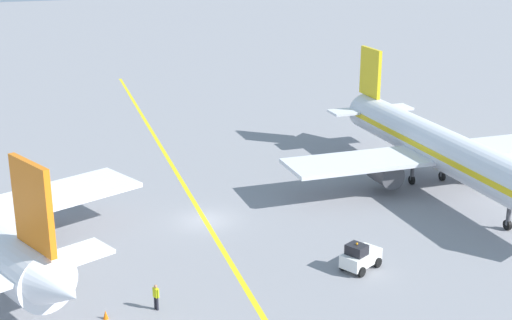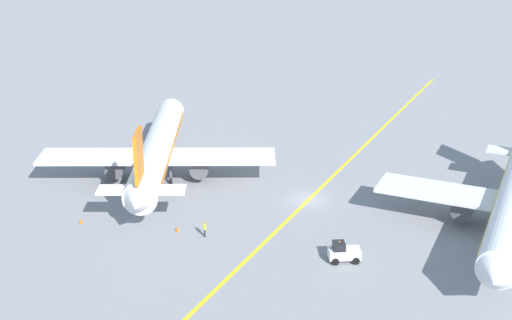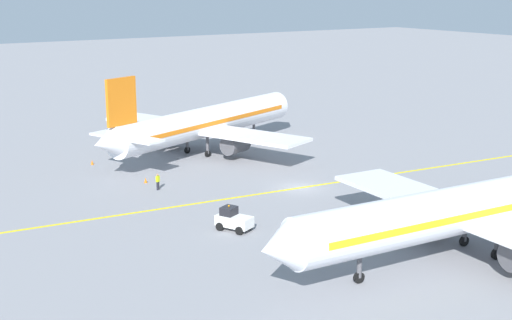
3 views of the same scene
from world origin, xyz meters
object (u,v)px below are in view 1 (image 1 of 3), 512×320
Objects in this scene: baggage_tug_white at (360,257)px; traffic_cone_far_edge at (106,315)px; traffic_cone_near_nose at (410,150)px; airplane_adjacent_stand at (439,148)px; ground_crew_worker at (156,296)px.

baggage_tug_white is 6.10× the size of traffic_cone_far_edge.
baggage_tug_white is 17.42m from traffic_cone_far_edge.
baggage_tug_white reaches higher than traffic_cone_near_nose.
airplane_adjacent_stand is 21.13× the size of ground_crew_worker.
ground_crew_worker is 3.05× the size of traffic_cone_far_edge.
airplane_adjacent_stand reaches higher than ground_crew_worker.
ground_crew_worker reaches higher than traffic_cone_far_edge.
traffic_cone_far_edge is (-17.41, -0.34, -0.63)m from baggage_tug_white.
airplane_adjacent_stand reaches higher than traffic_cone_far_edge.
baggage_tug_white is at bearing -140.64° from airplane_adjacent_stand.
traffic_cone_near_nose is at bearing 34.33° from ground_crew_worker.
ground_crew_worker is at bearing -0.24° from traffic_cone_far_edge.
airplane_adjacent_stand is 64.55× the size of traffic_cone_near_nose.
baggage_tug_white reaches higher than ground_crew_worker.
traffic_cone_far_edge is at bearing -178.88° from baggage_tug_white.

